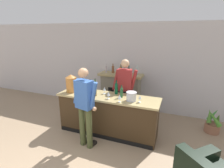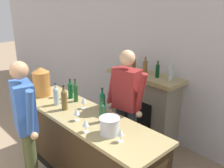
# 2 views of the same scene
# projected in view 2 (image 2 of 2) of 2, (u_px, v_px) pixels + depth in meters

# --- Properties ---
(wall_back_panel) EXTENTS (12.00, 0.07, 2.75)m
(wall_back_panel) POSITION_uv_depth(u_px,v_px,m) (155.00, 62.00, 4.37)
(wall_back_panel) COLOR silver
(wall_back_panel) RESTS_ON ground_plane
(bar_counter) EXTENTS (2.47, 0.69, 0.99)m
(bar_counter) POSITION_uv_depth(u_px,v_px,m) (84.00, 146.00, 3.45)
(bar_counter) COLOR #382716
(bar_counter) RESTS_ON ground_plane
(fireplace_stone) EXTENTS (1.38, 0.52, 1.53)m
(fireplace_stone) POSITION_uv_depth(u_px,v_px,m) (144.00, 105.00, 4.45)
(fireplace_stone) COLOR gray
(fireplace_stone) RESTS_ON ground_plane
(person_customer) EXTENTS (0.65, 0.37, 1.78)m
(person_customer) POSITION_uv_depth(u_px,v_px,m) (26.00, 125.00, 3.01)
(person_customer) COLOR #444B28
(person_customer) RESTS_ON ground_plane
(person_bartender) EXTENTS (0.65, 0.35, 1.80)m
(person_bartender) POSITION_uv_depth(u_px,v_px,m) (126.00, 107.00, 3.47)
(person_bartender) COLOR #354144
(person_bartender) RESTS_ON ground_plane
(copper_dispenser) EXTENTS (0.27, 0.30, 0.45)m
(copper_dispenser) POSITION_uv_depth(u_px,v_px,m) (41.00, 81.00, 3.84)
(copper_dispenser) COLOR #BA7433
(copper_dispenser) RESTS_ON bar_counter
(ice_bucket_steel) EXTENTS (0.24, 0.24, 0.20)m
(ice_bucket_steel) POSITION_uv_depth(u_px,v_px,m) (110.00, 126.00, 2.78)
(ice_bucket_steel) COLOR silver
(ice_bucket_steel) RESTS_ON bar_counter
(wine_bottle_riesling_slim) EXTENTS (0.07, 0.07, 0.30)m
(wine_bottle_riesling_slim) POSITION_uv_depth(u_px,v_px,m) (102.00, 112.00, 3.04)
(wine_bottle_riesling_slim) COLOR #22522F
(wine_bottle_riesling_slim) RESTS_ON bar_counter
(wine_bottle_rose_blush) EXTENTS (0.07, 0.07, 0.30)m
(wine_bottle_rose_blush) POSITION_uv_depth(u_px,v_px,m) (70.00, 90.00, 3.77)
(wine_bottle_rose_blush) COLOR #0D4D24
(wine_bottle_rose_blush) RESTS_ON bar_counter
(wine_bottle_cabernet_heavy) EXTENTS (0.07, 0.07, 0.34)m
(wine_bottle_cabernet_heavy) POSITION_uv_depth(u_px,v_px,m) (76.00, 92.00, 3.64)
(wine_bottle_cabernet_heavy) COLOR #1E4E1E
(wine_bottle_cabernet_heavy) RESTS_ON bar_counter
(wine_bottle_port_short) EXTENTS (0.08, 0.08, 0.35)m
(wine_bottle_port_short) POSITION_uv_depth(u_px,v_px,m) (102.00, 102.00, 3.28)
(wine_bottle_port_short) COLOR #094426
(wine_bottle_port_short) RESTS_ON bar_counter
(wine_bottle_merlot_tall) EXTENTS (0.08, 0.08, 0.35)m
(wine_bottle_merlot_tall) POSITION_uv_depth(u_px,v_px,m) (64.00, 99.00, 3.37)
(wine_bottle_merlot_tall) COLOR brown
(wine_bottle_merlot_tall) RESTS_ON bar_counter
(wine_bottle_chardonnay_pale) EXTENTS (0.08, 0.08, 0.32)m
(wine_bottle_chardonnay_pale) POSITION_uv_depth(u_px,v_px,m) (56.00, 95.00, 3.53)
(wine_bottle_chardonnay_pale) COLOR #A9BFC2
(wine_bottle_chardonnay_pale) RESTS_ON bar_counter
(wine_glass_front_right) EXTENTS (0.08, 0.08, 0.17)m
(wine_glass_front_right) POSITION_uv_depth(u_px,v_px,m) (56.00, 89.00, 3.79)
(wine_glass_front_right) COLOR silver
(wine_glass_front_right) RESTS_ON bar_counter
(wine_glass_mid_counter) EXTENTS (0.07, 0.07, 0.16)m
(wine_glass_mid_counter) POSITION_uv_depth(u_px,v_px,m) (120.00, 132.00, 2.63)
(wine_glass_mid_counter) COLOR silver
(wine_glass_mid_counter) RESTS_ON bar_counter
(wine_glass_back_row) EXTENTS (0.08, 0.08, 0.17)m
(wine_glass_back_row) POSITION_uv_depth(u_px,v_px,m) (84.00, 101.00, 3.42)
(wine_glass_back_row) COLOR silver
(wine_glass_back_row) RESTS_ON bar_counter
(wine_glass_near_bucket) EXTENTS (0.08, 0.08, 0.16)m
(wine_glass_near_bucket) POSITION_uv_depth(u_px,v_px,m) (86.00, 123.00, 2.82)
(wine_glass_near_bucket) COLOR silver
(wine_glass_near_bucket) RESTS_ON bar_counter
(wine_glass_by_dispenser) EXTENTS (0.08, 0.08, 0.16)m
(wine_glass_by_dispenser) POSITION_uv_depth(u_px,v_px,m) (77.00, 112.00, 3.08)
(wine_glass_by_dispenser) COLOR silver
(wine_glass_by_dispenser) RESTS_ON bar_counter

